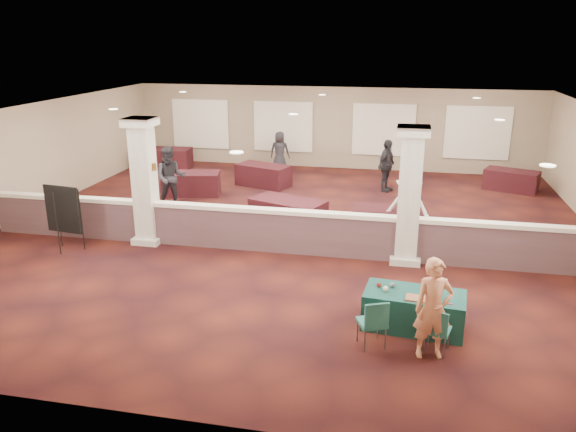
% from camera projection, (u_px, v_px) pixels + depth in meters
% --- Properties ---
extents(ground, '(16.00, 16.00, 0.00)m').
position_uv_depth(ground, '(293.00, 232.00, 15.26)').
color(ground, '#441811').
rests_on(ground, ground).
extents(wall_back, '(16.00, 0.04, 3.20)m').
position_uv_depth(wall_back, '(333.00, 128.00, 22.22)').
color(wall_back, gray).
rests_on(wall_back, ground).
extents(wall_front, '(16.00, 0.04, 3.20)m').
position_uv_depth(wall_front, '(174.00, 317.00, 7.31)').
color(wall_front, gray).
rests_on(wall_front, ground).
extents(wall_left, '(0.04, 16.00, 3.20)m').
position_uv_depth(wall_left, '(24.00, 161.00, 16.32)').
color(wall_left, gray).
rests_on(wall_left, ground).
extents(ceiling, '(16.00, 16.00, 0.02)m').
position_uv_depth(ceiling, '(293.00, 114.00, 14.27)').
color(ceiling, white).
rests_on(ceiling, wall_back).
extents(partition_wall, '(15.60, 0.28, 1.10)m').
position_uv_depth(partition_wall, '(281.00, 230.00, 13.69)').
color(partition_wall, '#513739').
rests_on(partition_wall, ground).
extents(column_left, '(0.72, 0.72, 3.20)m').
position_uv_depth(column_left, '(145.00, 180.00, 14.04)').
color(column_left, beige).
rests_on(column_left, ground).
extents(column_right, '(0.72, 0.72, 3.20)m').
position_uv_depth(column_right, '(409.00, 195.00, 12.77)').
color(column_right, beige).
rests_on(column_right, ground).
extents(sconce_left, '(0.12, 0.12, 0.18)m').
position_uv_depth(sconce_left, '(133.00, 166.00, 13.98)').
color(sconce_left, brown).
rests_on(sconce_left, column_left).
extents(sconce_right, '(0.12, 0.12, 0.18)m').
position_uv_depth(sconce_right, '(154.00, 167.00, 13.87)').
color(sconce_right, brown).
rests_on(sconce_right, column_left).
extents(near_table, '(1.86, 1.07, 0.68)m').
position_uv_depth(near_table, '(414.00, 310.00, 10.18)').
color(near_table, '#0F3937').
rests_on(near_table, ground).
extents(conf_chair_main, '(0.50, 0.51, 0.82)m').
position_uv_depth(conf_chair_main, '(437.00, 327.00, 9.29)').
color(conf_chair_main, '#1F5B54').
rests_on(conf_chair_main, ground).
extents(conf_chair_side, '(0.59, 0.59, 0.89)m').
position_uv_depth(conf_chair_side, '(374.00, 320.00, 9.45)').
color(conf_chair_side, '#1F5B54').
rests_on(conf_chair_side, ground).
extents(easel_board, '(0.97, 0.53, 1.66)m').
position_uv_depth(easel_board, '(63.00, 210.00, 13.62)').
color(easel_board, black).
rests_on(easel_board, ground).
extents(woman, '(0.70, 0.55, 1.73)m').
position_uv_depth(woman, '(433.00, 309.00, 9.11)').
color(woman, '#F79C6B').
rests_on(woman, ground).
extents(far_table_front_left, '(2.03, 1.31, 0.76)m').
position_uv_depth(far_table_front_left, '(191.00, 184.00, 18.72)').
color(far_table_front_left, black).
rests_on(far_table_front_left, ground).
extents(far_table_front_center, '(2.23, 1.64, 0.81)m').
position_uv_depth(far_table_front_center, '(288.00, 214.00, 15.45)').
color(far_table_front_center, black).
rests_on(far_table_front_center, ground).
extents(far_table_front_right, '(1.84, 0.93, 0.74)m').
position_uv_depth(far_table_front_right, '(387.00, 222.00, 14.94)').
color(far_table_front_right, black).
rests_on(far_table_front_right, ground).
extents(far_table_back_left, '(2.08, 1.19, 0.81)m').
position_uv_depth(far_table_back_left, '(166.00, 158.00, 22.45)').
color(far_table_back_left, black).
rests_on(far_table_back_left, ground).
extents(far_table_back_center, '(2.06, 1.49, 0.75)m').
position_uv_depth(far_table_back_center, '(263.00, 175.00, 19.86)').
color(far_table_back_center, black).
rests_on(far_table_back_center, ground).
extents(far_table_back_right, '(1.93, 1.44, 0.70)m').
position_uv_depth(far_table_back_right, '(511.00, 180.00, 19.26)').
color(far_table_back_right, black).
rests_on(far_table_back_right, ground).
extents(attendee_a, '(1.04, 0.78, 1.93)m').
position_uv_depth(attendee_a, '(171.00, 178.00, 17.09)').
color(attendee_a, black).
rests_on(attendee_a, ground).
extents(attendee_b, '(1.20, 0.69, 1.77)m').
position_uv_depth(attendee_b, '(407.00, 207.00, 14.40)').
color(attendee_b, silver).
rests_on(attendee_b, ground).
extents(attendee_c, '(0.89, 1.16, 1.78)m').
position_uv_depth(attendee_c, '(386.00, 166.00, 19.00)').
color(attendee_c, black).
rests_on(attendee_c, ground).
extents(attendee_d, '(0.77, 0.43, 1.56)m').
position_uv_depth(attendee_d, '(280.00, 151.00, 21.91)').
color(attendee_d, black).
rests_on(attendee_d, ground).
extents(laptop_base, '(0.33, 0.25, 0.02)m').
position_uv_depth(laptop_base, '(431.00, 296.00, 9.95)').
color(laptop_base, silver).
rests_on(laptop_base, near_table).
extents(laptop_screen, '(0.31, 0.04, 0.21)m').
position_uv_depth(laptop_screen, '(432.00, 288.00, 10.01)').
color(laptop_screen, silver).
rests_on(laptop_screen, near_table).
extents(screen_glow, '(0.28, 0.03, 0.18)m').
position_uv_depth(screen_glow, '(432.00, 288.00, 10.01)').
color(screen_glow, silver).
rests_on(screen_glow, near_table).
extents(knitting, '(0.40, 0.32, 0.03)m').
position_uv_depth(knitting, '(416.00, 298.00, 9.85)').
color(knitting, '#B45A1C').
rests_on(knitting, near_table).
extents(yarn_cream, '(0.10, 0.10, 0.10)m').
position_uv_depth(yarn_cream, '(386.00, 289.00, 10.12)').
color(yarn_cream, beige).
rests_on(yarn_cream, near_table).
extents(yarn_red, '(0.09, 0.09, 0.09)m').
position_uv_depth(yarn_red, '(379.00, 285.00, 10.29)').
color(yarn_red, '#5C1A12').
rests_on(yarn_red, near_table).
extents(yarn_grey, '(0.10, 0.10, 0.10)m').
position_uv_depth(yarn_grey, '(392.00, 285.00, 10.29)').
color(yarn_grey, '#535358').
rests_on(yarn_grey, near_table).
extents(scissors, '(0.11, 0.04, 0.01)m').
position_uv_depth(scissors, '(449.00, 304.00, 9.66)').
color(scissors, red).
rests_on(scissors, near_table).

